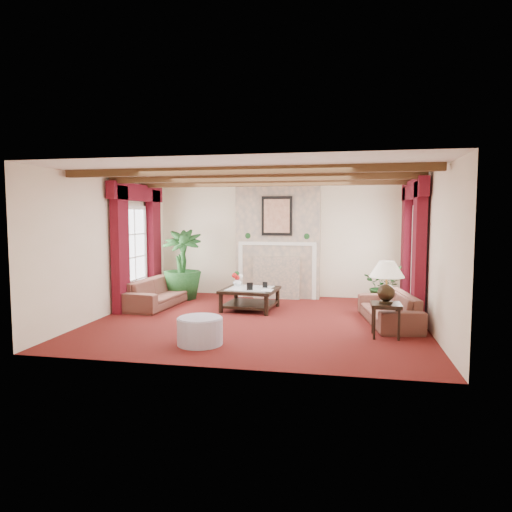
% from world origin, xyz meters
% --- Properties ---
extents(floor, '(6.00, 6.00, 0.00)m').
position_xyz_m(floor, '(0.00, 0.00, 0.00)').
color(floor, '#480C0D').
rests_on(floor, ground).
extents(ceiling, '(6.00, 6.00, 0.00)m').
position_xyz_m(ceiling, '(0.00, 0.00, 2.70)').
color(ceiling, white).
rests_on(ceiling, floor).
extents(back_wall, '(6.00, 0.02, 2.70)m').
position_xyz_m(back_wall, '(0.00, 2.75, 1.35)').
color(back_wall, beige).
rests_on(back_wall, ground).
extents(left_wall, '(0.02, 5.50, 2.70)m').
position_xyz_m(left_wall, '(-3.00, 0.00, 1.35)').
color(left_wall, beige).
rests_on(left_wall, ground).
extents(right_wall, '(0.02, 5.50, 2.70)m').
position_xyz_m(right_wall, '(3.00, 0.00, 1.35)').
color(right_wall, beige).
rests_on(right_wall, ground).
extents(ceiling_beams, '(6.00, 3.00, 0.12)m').
position_xyz_m(ceiling_beams, '(0.00, 0.00, 2.64)').
color(ceiling_beams, '#3B2612').
rests_on(ceiling_beams, ceiling).
extents(fireplace, '(2.00, 0.52, 2.70)m').
position_xyz_m(fireplace, '(0.00, 2.55, 2.70)').
color(fireplace, tan).
rests_on(fireplace, ground).
extents(french_door_left, '(0.10, 1.10, 2.16)m').
position_xyz_m(french_door_left, '(-2.97, 1.00, 2.13)').
color(french_door_left, white).
rests_on(french_door_left, ground).
extents(french_door_right, '(0.10, 1.10, 2.16)m').
position_xyz_m(french_door_right, '(2.97, 1.00, 2.13)').
color(french_door_right, white).
rests_on(french_door_right, ground).
extents(curtains_left, '(0.20, 2.40, 2.55)m').
position_xyz_m(curtains_left, '(-2.86, 1.00, 2.55)').
color(curtains_left, '#440913').
rests_on(curtains_left, ground).
extents(curtains_right, '(0.20, 2.40, 2.55)m').
position_xyz_m(curtains_right, '(2.86, 1.00, 2.55)').
color(curtains_right, '#440913').
rests_on(curtains_right, ground).
extents(sofa_left, '(2.10, 0.91, 0.78)m').
position_xyz_m(sofa_left, '(-2.39, 0.97, 0.39)').
color(sofa_left, '#3D101C').
rests_on(sofa_left, ground).
extents(sofa_right, '(2.10, 1.18, 0.75)m').
position_xyz_m(sofa_right, '(2.37, 0.21, 0.38)').
color(sofa_right, '#3D101C').
rests_on(sofa_right, ground).
extents(potted_palm, '(1.49, 1.95, 0.91)m').
position_xyz_m(potted_palm, '(-2.17, 1.85, 0.46)').
color(potted_palm, black).
rests_on(potted_palm, ground).
extents(small_plant, '(1.14, 1.20, 0.73)m').
position_xyz_m(small_plant, '(2.42, 1.70, 0.37)').
color(small_plant, black).
rests_on(small_plant, ground).
extents(coffee_table, '(1.18, 1.18, 0.45)m').
position_xyz_m(coffee_table, '(-0.35, 0.93, 0.22)').
color(coffee_table, black).
rests_on(coffee_table, ground).
extents(side_table, '(0.49, 0.49, 0.55)m').
position_xyz_m(side_table, '(2.23, -0.78, 0.28)').
color(side_table, black).
rests_on(side_table, ground).
extents(ottoman, '(0.69, 0.69, 0.40)m').
position_xyz_m(ottoman, '(-0.58, -1.75, 0.20)').
color(ottoman, '#9E9AAE').
rests_on(ottoman, ground).
extents(table_lamp, '(0.55, 0.55, 0.70)m').
position_xyz_m(table_lamp, '(2.23, -0.78, 0.90)').
color(table_lamp, black).
rests_on(table_lamp, side_table).
extents(flower_vase, '(0.27, 0.27, 0.18)m').
position_xyz_m(flower_vase, '(-0.69, 1.20, 0.54)').
color(flower_vase, silver).
rests_on(flower_vase, coffee_table).
extents(book, '(0.22, 0.03, 0.30)m').
position_xyz_m(book, '(-0.06, 0.65, 0.60)').
color(book, black).
rests_on(book, coffee_table).
extents(photo_frame_a, '(0.12, 0.06, 0.17)m').
position_xyz_m(photo_frame_a, '(-0.30, 0.66, 0.53)').
color(photo_frame_a, black).
rests_on(photo_frame_a, coffee_table).
extents(photo_frame_b, '(0.10, 0.03, 0.13)m').
position_xyz_m(photo_frame_b, '(-0.05, 1.03, 0.51)').
color(photo_frame_b, black).
rests_on(photo_frame_b, coffee_table).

